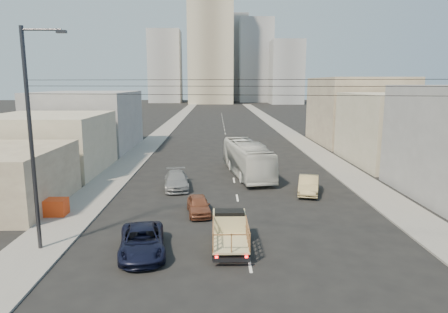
{
  "coord_description": "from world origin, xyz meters",
  "views": [
    {
      "loc": [
        -1.7,
        -17.1,
        9.13
      ],
      "look_at": [
        -1.08,
        13.55,
        3.5
      ],
      "focal_mm": 32.0,
      "sensor_mm": 36.0,
      "label": 1
    }
  ],
  "objects_px": {
    "navy_pickup": "(142,241)",
    "sedan_grey": "(176,180)",
    "city_bus": "(247,159)",
    "sedan_brown": "(199,205)",
    "crate_stack": "(53,207)",
    "flatbed_pickup": "(230,229)",
    "streetlamp_left": "(33,135)",
    "sedan_tan": "(308,185)"
  },
  "relations": [
    {
      "from": "streetlamp_left",
      "to": "crate_stack",
      "type": "height_order",
      "value": "streetlamp_left"
    },
    {
      "from": "city_bus",
      "to": "sedan_grey",
      "type": "relative_size",
      "value": 2.39
    },
    {
      "from": "navy_pickup",
      "to": "sedan_grey",
      "type": "relative_size",
      "value": 1.02
    },
    {
      "from": "crate_stack",
      "to": "flatbed_pickup",
      "type": "bearing_deg",
      "value": -24.9
    },
    {
      "from": "flatbed_pickup",
      "to": "navy_pickup",
      "type": "relative_size",
      "value": 0.86
    },
    {
      "from": "flatbed_pickup",
      "to": "sedan_grey",
      "type": "xyz_separation_m",
      "value": [
        -4.25,
        13.04,
        -0.36
      ]
    },
    {
      "from": "sedan_brown",
      "to": "streetlamp_left",
      "type": "xyz_separation_m",
      "value": [
        -8.44,
        -6.06,
        5.79
      ]
    },
    {
      "from": "sedan_grey",
      "to": "streetlamp_left",
      "type": "bearing_deg",
      "value": -122.15
    },
    {
      "from": "sedan_grey",
      "to": "streetlamp_left",
      "type": "xyz_separation_m",
      "value": [
        -6.19,
        -13.12,
        5.7
      ]
    },
    {
      "from": "city_bus",
      "to": "streetlamp_left",
      "type": "bearing_deg",
      "value": -133.62
    },
    {
      "from": "navy_pickup",
      "to": "sedan_brown",
      "type": "bearing_deg",
      "value": 57.96
    },
    {
      "from": "sedan_tan",
      "to": "streetlamp_left",
      "type": "height_order",
      "value": "streetlamp_left"
    },
    {
      "from": "city_bus",
      "to": "streetlamp_left",
      "type": "height_order",
      "value": "streetlamp_left"
    },
    {
      "from": "sedan_brown",
      "to": "sedan_grey",
      "type": "bearing_deg",
      "value": 99.83
    },
    {
      "from": "navy_pickup",
      "to": "streetlamp_left",
      "type": "distance_m",
      "value": 8.08
    },
    {
      "from": "sedan_grey",
      "to": "streetlamp_left",
      "type": "distance_m",
      "value": 15.59
    },
    {
      "from": "sedan_brown",
      "to": "crate_stack",
      "type": "xyz_separation_m",
      "value": [
        -10.05,
        -0.38,
        0.04
      ]
    },
    {
      "from": "flatbed_pickup",
      "to": "city_bus",
      "type": "xyz_separation_m",
      "value": [
        2.38,
        18.19,
        0.58
      ]
    },
    {
      "from": "sedan_tan",
      "to": "sedan_grey",
      "type": "height_order",
      "value": "sedan_tan"
    },
    {
      "from": "flatbed_pickup",
      "to": "sedan_brown",
      "type": "distance_m",
      "value": 6.32
    },
    {
      "from": "sedan_grey",
      "to": "crate_stack",
      "type": "distance_m",
      "value": 10.78
    },
    {
      "from": "flatbed_pickup",
      "to": "streetlamp_left",
      "type": "xyz_separation_m",
      "value": [
        -10.45,
        -0.08,
        5.34
      ]
    },
    {
      "from": "sedan_brown",
      "to": "crate_stack",
      "type": "distance_m",
      "value": 10.05
    },
    {
      "from": "navy_pickup",
      "to": "crate_stack",
      "type": "distance_m",
      "value": 9.62
    },
    {
      "from": "navy_pickup",
      "to": "streetlamp_left",
      "type": "xyz_separation_m",
      "value": [
        -5.67,
        0.62,
        5.72
      ]
    },
    {
      "from": "navy_pickup",
      "to": "sedan_grey",
      "type": "height_order",
      "value": "sedan_grey"
    },
    {
      "from": "flatbed_pickup",
      "to": "streetlamp_left",
      "type": "height_order",
      "value": "streetlamp_left"
    },
    {
      "from": "sedan_grey",
      "to": "streetlamp_left",
      "type": "height_order",
      "value": "streetlamp_left"
    },
    {
      "from": "navy_pickup",
      "to": "sedan_brown",
      "type": "distance_m",
      "value": 7.23
    },
    {
      "from": "navy_pickup",
      "to": "city_bus",
      "type": "distance_m",
      "value": 20.22
    },
    {
      "from": "sedan_brown",
      "to": "sedan_tan",
      "type": "xyz_separation_m",
      "value": [
        9.0,
        5.15,
        0.1
      ]
    },
    {
      "from": "sedan_grey",
      "to": "crate_stack",
      "type": "height_order",
      "value": "sedan_grey"
    },
    {
      "from": "sedan_tan",
      "to": "streetlamp_left",
      "type": "distance_m",
      "value": 21.49
    },
    {
      "from": "sedan_brown",
      "to": "sedan_tan",
      "type": "distance_m",
      "value": 10.37
    },
    {
      "from": "crate_stack",
      "to": "city_bus",
      "type": "bearing_deg",
      "value": 41.1
    },
    {
      "from": "flatbed_pickup",
      "to": "sedan_tan",
      "type": "xyz_separation_m",
      "value": [
        6.99,
        11.12,
        -0.35
      ]
    },
    {
      "from": "sedan_brown",
      "to": "sedan_tan",
      "type": "height_order",
      "value": "sedan_tan"
    },
    {
      "from": "streetlamp_left",
      "to": "sedan_tan",
      "type": "bearing_deg",
      "value": 32.72
    },
    {
      "from": "streetlamp_left",
      "to": "crate_stack",
      "type": "bearing_deg",
      "value": 105.8
    },
    {
      "from": "sedan_brown",
      "to": "sedan_grey",
      "type": "relative_size",
      "value": 0.76
    },
    {
      "from": "sedan_tan",
      "to": "sedan_brown",
      "type": "bearing_deg",
      "value": -136.11
    },
    {
      "from": "city_bus",
      "to": "sedan_brown",
      "type": "bearing_deg",
      "value": -118.3
    }
  ]
}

